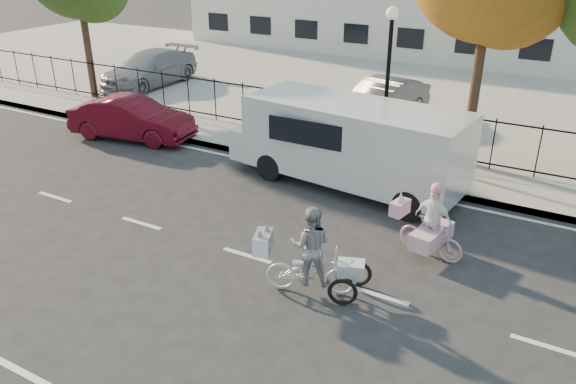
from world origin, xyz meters
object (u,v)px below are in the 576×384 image
Objects in this scene: white_van at (350,141)px; pedestrian at (284,113)px; unicorn_bike at (431,229)px; lamppost at (389,57)px; red_sedan at (132,119)px; lot_car_a at (150,69)px; zebra_trike at (311,260)px; lot_car_c at (382,101)px.

pedestrian is at bearing 153.22° from white_van.
lamppost is at bearing 42.17° from unicorn_bike.
lot_car_a is (-4.05, 5.42, 0.19)m from red_sedan.
pedestrian is at bearing -176.79° from lamppost.
lamppost is 2.06× the size of zebra_trike.
unicorn_bike is at bearing -59.44° from lamppost.
lamppost is 2.50× the size of pedestrian.
unicorn_bike is 0.34× the size of lot_car_a.
pedestrian is (-6.22, 4.69, 0.39)m from unicorn_bike.
lot_car_a is (-13.29, 10.42, 0.18)m from zebra_trike.
pedestrian is 4.01m from lot_car_c.
white_van is at bearing -4.11° from zebra_trike.
lot_car_c is at bearing 108.26° from white_van.
zebra_trike is at bearing -79.99° from lamppost.
lot_car_a reaches higher than lot_car_c.
lamppost is 2.51× the size of unicorn_bike.
red_sedan is at bearing -163.88° from lamppost.
white_van reaches higher than unicorn_bike.
zebra_trike is (1.29, -7.31, -2.41)m from lamppost.
unicorn_bike is at bearing -34.27° from white_van.
unicorn_bike is (1.59, 2.44, -0.07)m from zebra_trike.
zebra_trike is at bearing -128.28° from red_sedan.
lamppost reaches higher than zebra_trike.
pedestrian reaches higher than unicorn_bike.
unicorn_bike is 4.00m from white_van.
zebra_trike is 0.48× the size of lot_car_c.
lot_car_a is at bearing 161.94° from white_van.
lot_car_c is at bearing -141.20° from pedestrian.
pedestrian reaches higher than zebra_trike.
white_van reaches higher than red_sedan.
unicorn_bike reaches higher than lot_car_a.
pedestrian reaches higher than red_sedan.
lamppost reaches higher than lot_car_c.
zebra_trike is 10.52m from red_sedan.
unicorn_bike is 0.41× the size of red_sedan.
lamppost is 0.86× the size of lot_car_a.
lot_car_a is at bearing -167.27° from lot_car_c.
pedestrian is at bearing -108.99° from lot_car_c.
lot_car_c reaches higher than red_sedan.
white_van is at bearing -25.01° from lot_car_a.
lot_car_a reaches higher than red_sedan.
red_sedan is 8.69m from lot_car_c.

